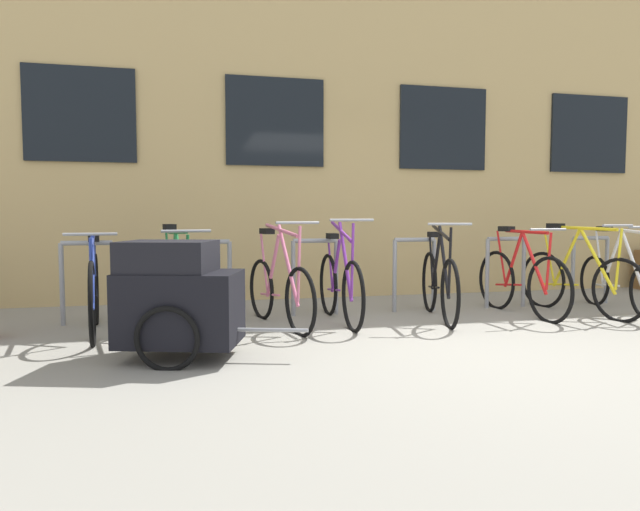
{
  "coord_description": "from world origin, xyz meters",
  "views": [
    {
      "loc": [
        -2.33,
        -4.21,
        1.11
      ],
      "look_at": [
        -0.97,
        1.6,
        0.7
      ],
      "focal_mm": 31.32,
      "sensor_mm": 36.0,
      "label": 1
    }
  ],
  "objects": [
    {
      "name": "ground_plane",
      "position": [
        0.0,
        0.0,
        0.0
      ],
      "size": [
        42.0,
        42.0,
        0.0
      ],
      "primitive_type": "plane",
      "color": "gray"
    },
    {
      "name": "storefront_building",
      "position": [
        0.0,
        6.68,
        3.1
      ],
      "size": [
        28.0,
        7.0,
        6.21
      ],
      "color": "tan",
      "rests_on": "ground"
    },
    {
      "name": "bike_rack",
      "position": [
        -0.35,
        1.9,
        0.52
      ],
      "size": [
        6.55,
        0.05,
        0.87
      ],
      "color": "gray",
      "rests_on": "ground"
    },
    {
      "name": "bicycle_purple",
      "position": [
        -0.79,
        1.45,
        0.39
      ],
      "size": [
        0.44,
        1.69,
        1.11
      ],
      "color": "black",
      "rests_on": "ground"
    },
    {
      "name": "bicycle_white",
      "position": [
        2.58,
        1.32,
        0.37
      ],
      "size": [
        0.45,
        1.67,
        1.03
      ],
      "color": "black",
      "rests_on": "ground"
    },
    {
      "name": "bicycle_black",
      "position": [
        0.31,
        1.38,
        0.39
      ],
      "size": [
        0.53,
        1.7,
        1.07
      ],
      "color": "black",
      "rests_on": "ground"
    },
    {
      "name": "bicycle_blue",
      "position": [
        -3.22,
        1.42,
        0.4
      ],
      "size": [
        0.44,
        1.8,
        0.99
      ],
      "color": "black",
      "rests_on": "ground"
    },
    {
      "name": "bicycle_pink",
      "position": [
        -1.45,
        1.36,
        0.38
      ],
      "size": [
        0.54,
        1.64,
        1.09
      ],
      "color": "black",
      "rests_on": "ground"
    },
    {
      "name": "bicycle_green",
      "position": [
        -2.45,
        1.28,
        0.4
      ],
      "size": [
        0.53,
        1.68,
        1.06
      ],
      "color": "black",
      "rests_on": "ground"
    },
    {
      "name": "bicycle_red",
      "position": [
        1.33,
        1.39,
        0.39
      ],
      "size": [
        0.44,
        1.68,
        1.02
      ],
      "color": "black",
      "rests_on": "ground"
    },
    {
      "name": "bicycle_yellow",
      "position": [
        2.02,
        1.32,
        0.39
      ],
      "size": [
        0.48,
        1.75,
        1.05
      ],
      "color": "black",
      "rests_on": "ground"
    },
    {
      "name": "bike_trailer",
      "position": [
        -2.42,
        0.24,
        0.48
      ],
      "size": [
        1.48,
        0.84,
        0.94
      ],
      "color": "black",
      "rests_on": "ground"
    }
  ]
}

